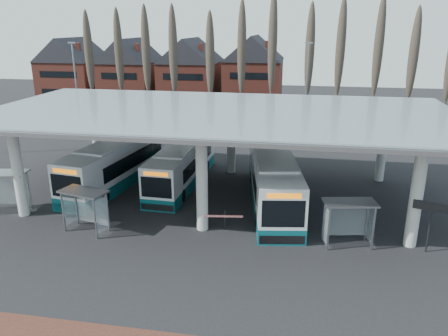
% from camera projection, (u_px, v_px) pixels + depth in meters
% --- Properties ---
extents(ground, '(140.00, 140.00, 0.00)m').
position_uv_depth(ground, '(193.00, 248.00, 24.37)').
color(ground, black).
rests_on(ground, ground).
extents(station_canopy, '(32.00, 16.00, 6.34)m').
position_uv_depth(station_canopy, '(219.00, 119.00, 30.07)').
color(station_canopy, beige).
rests_on(station_canopy, ground).
extents(poplar_row, '(45.10, 1.10, 14.50)m').
position_uv_depth(poplar_row, '(257.00, 52.00, 52.48)').
color(poplar_row, '#473D33').
rests_on(poplar_row, ground).
extents(townhouse_row, '(36.80, 10.30, 12.25)m').
position_uv_depth(townhouse_row, '(161.00, 65.00, 66.25)').
color(townhouse_row, brown).
rests_on(townhouse_row, ground).
extents(lamp_post_a, '(0.80, 0.16, 10.17)m').
position_uv_depth(lamp_post_a, '(77.00, 89.00, 46.24)').
color(lamp_post_a, slate).
rests_on(lamp_post_a, ground).
extents(lamp_post_b, '(0.80, 0.16, 10.17)m').
position_uv_depth(lamp_post_b, '(306.00, 90.00, 46.02)').
color(lamp_post_b, slate).
rests_on(lamp_post_b, ground).
extents(bus_0, '(4.38, 12.65, 3.45)m').
position_uv_depth(bus_0, '(118.00, 163.00, 34.01)').
color(bus_0, silver).
rests_on(bus_0, ground).
extents(bus_1, '(2.82, 11.39, 3.14)m').
position_uv_depth(bus_1, '(182.00, 165.00, 33.93)').
color(bus_1, silver).
rests_on(bus_1, ground).
extents(bus_2, '(4.70, 13.09, 3.56)m').
position_uv_depth(bus_2, '(273.00, 179.00, 30.27)').
color(bus_2, silver).
rests_on(bus_2, ground).
extents(shelter_0, '(3.21, 1.98, 2.79)m').
position_uv_depth(shelter_0, '(5.00, 183.00, 28.63)').
color(shelter_0, gray).
rests_on(shelter_0, ground).
extents(shelter_1, '(3.08, 2.06, 2.62)m').
position_uv_depth(shelter_1, '(86.00, 201.00, 25.94)').
color(shelter_1, gray).
rests_on(shelter_1, ground).
extents(shelter_2, '(3.08, 1.94, 2.66)m').
position_uv_depth(shelter_2, '(348.00, 213.00, 24.27)').
color(shelter_2, gray).
rests_on(shelter_2, ground).
extents(info_sign_0, '(1.89, 0.76, 2.92)m').
position_uv_depth(info_sign_0, '(432.00, 211.00, 23.25)').
color(info_sign_0, black).
rests_on(info_sign_0, ground).
extents(barrier, '(2.32, 0.79, 1.17)m').
position_uv_depth(barrier, '(224.00, 217.00, 26.20)').
color(barrier, black).
rests_on(barrier, ground).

